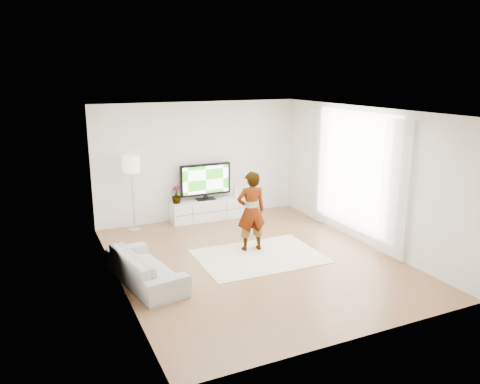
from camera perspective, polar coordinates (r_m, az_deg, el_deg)
name	(u,v)px	position (r m, az deg, el deg)	size (l,w,h in m)	color
floor	(254,260)	(8.97, 1.73, -8.26)	(6.00, 6.00, 0.00)	#9B6C46
ceiling	(255,111)	(8.31, 1.88, 9.87)	(6.00, 6.00, 0.00)	white
wall_left	(116,204)	(7.78, -14.93, -1.40)	(0.02, 6.00, 2.80)	white
wall_right	(364,176)	(9.87, 14.92, 1.89)	(0.02, 6.00, 2.80)	white
wall_back	(199,161)	(11.23, -5.04, 3.78)	(5.00, 0.02, 2.80)	white
wall_front	(361,240)	(6.11, 14.49, -5.70)	(5.00, 0.02, 2.80)	white
window	(354,171)	(10.08, 13.77, 2.50)	(0.01, 2.60, 2.50)	white
curtain_near	(395,190)	(9.09, 18.38, 0.27)	(0.04, 0.70, 2.60)	white
curtain_far	(316,165)	(11.08, 9.27, 3.24)	(0.04, 0.70, 2.60)	white
media_console	(206,210)	(11.32, -4.12, -2.14)	(1.74, 0.49, 0.49)	white
television	(205,180)	(11.16, -4.23, 1.44)	(1.26, 0.25, 0.88)	black
game_console	(235,192)	(11.50, -0.60, 0.01)	(0.08, 0.17, 0.23)	white
potted_plant	(176,195)	(10.97, -7.77, -0.35)	(0.22, 0.22, 0.40)	#3F7238
rug	(259,256)	(9.12, 2.36, -7.83)	(2.35, 1.69, 0.01)	#F3E6CF
player	(251,211)	(9.19, 1.36, -2.35)	(0.58, 0.38, 1.60)	#334772
sofa	(146,267)	(8.11, -11.42, -8.97)	(1.88, 0.73, 0.55)	silver
floor_lamp	(131,167)	(10.50, -13.12, 2.97)	(0.38, 0.38, 1.71)	silver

